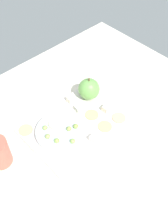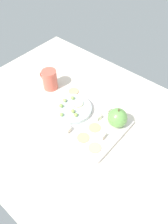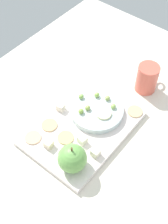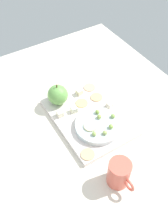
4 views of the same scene
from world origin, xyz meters
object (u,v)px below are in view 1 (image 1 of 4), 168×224
(grape_2, at_px, (69,129))
(grape_5, at_px, (76,126))
(cheese_cube_2, at_px, (70,99))
(apple_whole, at_px, (89,89))
(cracker_1, at_px, (26,130))
(serving_dish, at_px, (61,132))
(grape_3, at_px, (57,141))
(cheese_cube_0, at_px, (106,109))
(cracker_3, at_px, (92,115))
(grape_4, at_px, (48,136))
(platter, at_px, (76,125))
(grape_1, at_px, (73,141))
(apple_slice_0, at_px, (56,124))
(cracker_0, at_px, (105,126))
(cheese_cube_1, at_px, (94,139))
(grape_0, at_px, (45,128))
(cracker_2, at_px, (119,118))
(cheese_cube_3, at_px, (79,109))

(grape_2, bearing_deg, grape_5, 161.81)
(cheese_cube_2, height_order, grape_2, grape_2)
(apple_whole, distance_m, cracker_1, 0.26)
(serving_dish, distance_m, grape_3, 0.05)
(cheese_cube_2, bearing_deg, serving_dish, 36.44)
(serving_dish, bearing_deg, grape_2, 137.32)
(cheese_cube_0, relative_size, cheese_cube_2, 1.00)
(cracker_1, bearing_deg, cheese_cube_2, 179.32)
(cracker_3, bearing_deg, grape_4, -5.41)
(platter, height_order, grape_4, grape_4)
(grape_1, height_order, apple_slice_0, grape_1)
(cheese_cube_0, relative_size, cracker_3, 0.47)
(cracker_0, height_order, apple_slice_0, apple_slice_0)
(cracker_0, height_order, grape_4, grape_4)
(cheese_cube_1, relative_size, cracker_1, 0.47)
(grape_5, bearing_deg, cracker_0, 147.90)
(cracker_3, height_order, grape_5, grape_5)
(serving_dish, xyz_separation_m, grape_3, (0.04, 0.03, 0.02))
(cheese_cube_1, relative_size, grape_0, 1.33)
(cheese_cube_2, distance_m, grape_1, 0.19)
(cracker_1, distance_m, grape_2, 0.15)
(cracker_2, relative_size, cracker_3, 1.00)
(cracker_3, bearing_deg, serving_dish, -5.54)
(cracker_1, xyz_separation_m, grape_0, (-0.04, 0.05, 0.02))
(cheese_cube_0, xyz_separation_m, grape_2, (0.16, -0.01, 0.02))
(apple_whole, xyz_separation_m, cheese_cube_1, (0.13, 0.15, -0.03))
(cracker_2, bearing_deg, cheese_cube_3, -56.42)
(apple_whole, height_order, apple_slice_0, apple_whole)
(cheese_cube_0, relative_size, cheese_cube_3, 1.00)
(grape_0, bearing_deg, cheese_cube_3, 178.57)
(cracker_1, xyz_separation_m, grape_2, (-0.10, 0.11, 0.03))
(cheese_cube_3, height_order, grape_3, grape_3)
(grape_0, distance_m, grape_4, 0.04)
(cheese_cube_3, bearing_deg, grape_1, 40.65)
(cheese_cube_1, relative_size, grape_5, 1.33)
(apple_slice_0, bearing_deg, cheese_cube_2, -152.81)
(cheese_cube_0, xyz_separation_m, grape_4, (0.23, -0.04, 0.02))
(cheese_cube_2, relative_size, cracker_0, 0.47)
(grape_2, bearing_deg, cracker_0, 150.56)
(serving_dish, relative_size, cheese_cube_3, 7.32)
(cheese_cube_2, bearing_deg, cheese_cube_1, 71.62)
(apple_whole, relative_size, cheese_cube_0, 3.51)
(cracker_3, bearing_deg, platter, -9.38)
(cracker_0, bearing_deg, grape_0, -36.01)
(grape_0, distance_m, grape_3, 0.07)
(cheese_cube_3, xyz_separation_m, grape_2, (0.09, 0.05, 0.02))
(cracker_0, bearing_deg, apple_slice_0, -41.24)
(cracker_1, bearing_deg, grape_0, 129.07)
(cheese_cube_0, height_order, cheese_cube_1, same)
(apple_whole, height_order, cracker_2, apple_whole)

